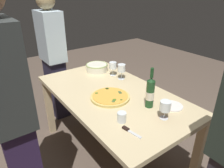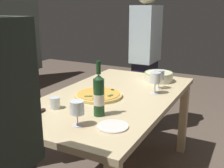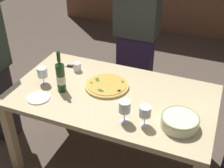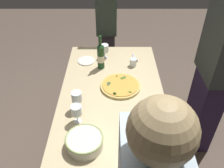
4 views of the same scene
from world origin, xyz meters
name	(u,v)px [view 4 (image 4 of 4)]	position (x,y,z in m)	size (l,w,h in m)	color
ground_plane	(112,146)	(0.00, 0.00, 0.00)	(8.00, 8.00, 0.00)	brown
dining_table	(112,100)	(0.00, 0.00, 0.66)	(1.60, 0.90, 0.75)	#D2BC8D
pizza	(120,86)	(-0.07, 0.08, 0.76)	(0.36, 0.36, 0.03)	#D5BB65
serving_bowl	(85,141)	(0.56, -0.18, 0.80)	(0.26, 0.26, 0.08)	silver
wine_bottle	(101,56)	(-0.38, -0.11, 0.88)	(0.07, 0.07, 0.35)	#1B4220
wine_glass_near_pizza	(76,111)	(0.34, -0.26, 0.86)	(0.08, 0.08, 0.16)	white
wine_glass_by_bottle	(77,98)	(0.20, -0.27, 0.87)	(0.08, 0.08, 0.17)	white
wine_glass_far_left	(105,49)	(-0.58, -0.08, 0.85)	(0.08, 0.08, 0.15)	white
cup_amber	(133,62)	(-0.42, 0.21, 0.79)	(0.07, 0.07, 0.08)	white
side_plate	(86,61)	(-0.50, -0.27, 0.76)	(0.18, 0.18, 0.01)	white
pizza_knife	(135,59)	(-0.54, 0.24, 0.76)	(0.17, 0.05, 0.02)	silver
person_host	(107,27)	(-1.20, -0.07, 0.80)	(0.44, 0.24, 1.60)	#302930
person_guest_right	(215,72)	(-0.10, 0.89, 0.90)	(0.42, 0.24, 1.75)	#2B1D3D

